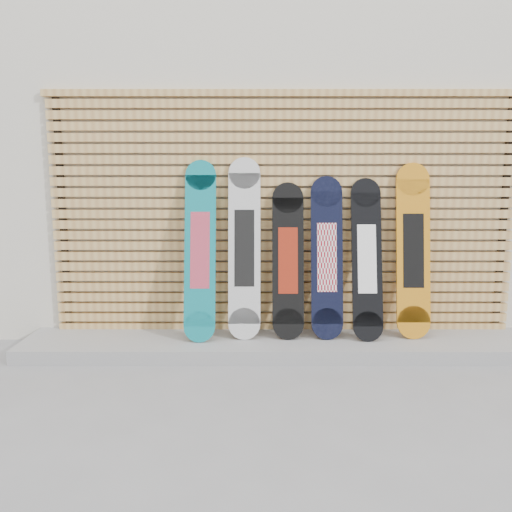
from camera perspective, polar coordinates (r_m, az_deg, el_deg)
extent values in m
plane|color=gray|center=(3.91, 6.01, -14.17)|extent=(80.00, 80.00, 0.00)
cube|color=beige|center=(7.14, 7.39, 11.08)|extent=(12.00, 5.00, 3.60)
cube|color=gray|center=(4.51, 3.20, -10.10)|extent=(4.60, 0.70, 0.12)
cube|color=tan|center=(4.76, 3.02, -8.08)|extent=(4.20, 0.05, 0.08)
cube|color=tan|center=(4.73, 3.03, -6.95)|extent=(4.20, 0.05, 0.08)
cube|color=tan|center=(4.71, 3.04, -5.82)|extent=(4.20, 0.05, 0.07)
cube|color=tan|center=(4.68, 3.05, -4.67)|extent=(4.20, 0.05, 0.07)
cube|color=tan|center=(4.66, 3.06, -3.51)|extent=(4.20, 0.05, 0.07)
cube|color=tan|center=(4.64, 3.07, -2.35)|extent=(4.20, 0.05, 0.07)
cube|color=tan|center=(4.62, 3.08, -1.17)|extent=(4.20, 0.05, 0.07)
cube|color=tan|center=(4.61, 3.09, 0.02)|extent=(4.20, 0.05, 0.07)
cube|color=tan|center=(4.59, 3.10, 1.21)|extent=(4.20, 0.05, 0.07)
cube|color=tan|center=(4.58, 3.11, 2.42)|extent=(4.20, 0.05, 0.08)
cube|color=tan|center=(4.57, 3.12, 3.62)|extent=(4.20, 0.05, 0.08)
cube|color=tan|center=(4.56, 3.13, 4.84)|extent=(4.20, 0.05, 0.08)
cube|color=tan|center=(4.56, 3.14, 6.05)|extent=(4.20, 0.05, 0.08)
cube|color=tan|center=(4.55, 3.15, 7.27)|extent=(4.20, 0.05, 0.08)
cube|color=tan|center=(4.55, 3.16, 8.49)|extent=(4.20, 0.05, 0.08)
cube|color=tan|center=(4.55, 3.17, 9.71)|extent=(4.20, 0.05, 0.08)
cube|color=tan|center=(4.55, 3.18, 10.93)|extent=(4.20, 0.05, 0.08)
cube|color=tan|center=(4.56, 3.19, 12.15)|extent=(4.20, 0.05, 0.08)
cube|color=tan|center=(4.56, 3.20, 13.37)|extent=(4.20, 0.05, 0.08)
cube|color=tan|center=(4.57, 3.21, 14.58)|extent=(4.20, 0.05, 0.08)
cube|color=tan|center=(4.58, 3.23, 15.79)|extent=(4.20, 0.05, 0.08)
cube|color=tan|center=(4.59, 3.24, 16.99)|extent=(4.20, 0.05, 0.08)
cube|color=black|center=(4.92, -21.15, 3.53)|extent=(0.06, 0.04, 2.23)
cube|color=black|center=(5.12, 26.36, 3.38)|extent=(0.06, 0.04, 2.23)
cube|color=tan|center=(4.61, 3.25, 18.09)|extent=(4.26, 0.07, 0.06)
cube|color=#0E7D86|center=(4.40, -6.41, 0.67)|extent=(0.27, 0.33, 1.30)
cylinder|color=#0E7D86|center=(4.39, -6.48, -8.03)|extent=(0.27, 0.08, 0.27)
cylinder|color=#0E7D86|center=(4.50, -6.34, 9.16)|extent=(0.27, 0.08, 0.27)
cube|color=#D34A60|center=(4.40, -6.41, 0.67)|extent=(0.17, 0.18, 0.66)
cube|color=silver|center=(4.41, -1.34, 0.90)|extent=(0.28, 0.27, 1.31)
cylinder|color=silver|center=(4.43, -1.35, -7.74)|extent=(0.28, 0.07, 0.28)
cylinder|color=silver|center=(4.48, -1.33, 9.45)|extent=(0.28, 0.07, 0.28)
cube|color=black|center=(4.41, -1.34, 0.90)|extent=(0.18, 0.15, 0.67)
cube|color=black|center=(4.43, 3.68, -0.52)|extent=(0.28, 0.26, 1.10)
cylinder|color=black|center=(4.44, 3.70, -7.76)|extent=(0.28, 0.08, 0.28)
cylinder|color=black|center=(4.49, 3.65, 6.65)|extent=(0.28, 0.08, 0.28)
cube|color=maroon|center=(4.43, 3.68, -0.52)|extent=(0.17, 0.15, 0.58)
cube|color=black|center=(4.46, 8.09, -0.15)|extent=(0.28, 0.26, 1.16)
cylinder|color=black|center=(4.47, 8.14, -7.69)|extent=(0.28, 0.08, 0.28)
cylinder|color=black|center=(4.53, 8.05, 7.30)|extent=(0.28, 0.08, 0.28)
cube|color=white|center=(4.46, 8.09, -0.15)|extent=(0.17, 0.15, 0.60)
cube|color=black|center=(4.50, 12.54, -0.32)|extent=(0.27, 0.31, 1.15)
cylinder|color=black|center=(4.49, 12.68, -7.86)|extent=(0.27, 0.08, 0.26)
cylinder|color=black|center=(4.58, 12.41, 7.07)|extent=(0.27, 0.08, 0.26)
cube|color=white|center=(4.50, 12.54, -0.32)|extent=(0.16, 0.17, 0.60)
cube|color=orange|center=(4.63, 17.52, 0.58)|extent=(0.30, 0.24, 1.25)
cylinder|color=orange|center=(4.66, 17.56, -7.24)|extent=(0.30, 0.07, 0.30)
cylinder|color=orange|center=(4.69, 17.48, 8.35)|extent=(0.30, 0.07, 0.30)
cube|color=black|center=(4.63, 17.52, 0.58)|extent=(0.18, 0.14, 0.65)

